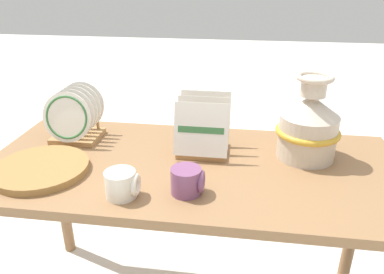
{
  "coord_description": "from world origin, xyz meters",
  "views": [
    {
      "loc": [
        0.17,
        -1.21,
        1.42
      ],
      "look_at": [
        0.0,
        0.0,
        0.86
      ],
      "focal_mm": 35.0,
      "sensor_mm": 36.0,
      "label": 1
    }
  ],
  "objects_px": {
    "mug_cream_glaze": "(122,184)",
    "ceramic_vase": "(309,125)",
    "dish_rack_round_plates": "(75,119)",
    "dish_rack_square_plates": "(203,135)",
    "mug_plum_glaze": "(188,181)",
    "wicker_charger_stack": "(41,169)"
  },
  "relations": [
    {
      "from": "dish_rack_round_plates",
      "to": "dish_rack_square_plates",
      "type": "xyz_separation_m",
      "value": [
        0.54,
        -0.04,
        -0.02
      ]
    },
    {
      "from": "dish_rack_round_plates",
      "to": "mug_cream_glaze",
      "type": "relative_size",
      "value": 2.06
    },
    {
      "from": "ceramic_vase",
      "to": "mug_plum_glaze",
      "type": "distance_m",
      "value": 0.52
    },
    {
      "from": "dish_rack_square_plates",
      "to": "wicker_charger_stack",
      "type": "xyz_separation_m",
      "value": [
        -0.55,
        -0.24,
        -0.06
      ]
    },
    {
      "from": "mug_plum_glaze",
      "to": "dish_rack_round_plates",
      "type": "bearing_deg",
      "value": 147.09
    },
    {
      "from": "dish_rack_square_plates",
      "to": "mug_plum_glaze",
      "type": "relative_size",
      "value": 2.05
    },
    {
      "from": "mug_cream_glaze",
      "to": "ceramic_vase",
      "type": "bearing_deg",
      "value": 30.93
    },
    {
      "from": "dish_rack_square_plates",
      "to": "wicker_charger_stack",
      "type": "relative_size",
      "value": 0.67
    },
    {
      "from": "mug_plum_glaze",
      "to": "mug_cream_glaze",
      "type": "bearing_deg",
      "value": -166.39
    },
    {
      "from": "wicker_charger_stack",
      "to": "mug_cream_glaze",
      "type": "height_order",
      "value": "mug_cream_glaze"
    },
    {
      "from": "dish_rack_square_plates",
      "to": "mug_cream_glaze",
      "type": "xyz_separation_m",
      "value": [
        -0.22,
        -0.35,
        -0.03
      ]
    },
    {
      "from": "ceramic_vase",
      "to": "mug_plum_glaze",
      "type": "xyz_separation_m",
      "value": [
        -0.41,
        -0.32,
        -0.09
      ]
    },
    {
      "from": "ceramic_vase",
      "to": "dish_rack_round_plates",
      "type": "bearing_deg",
      "value": 178.46
    },
    {
      "from": "ceramic_vase",
      "to": "dish_rack_square_plates",
      "type": "bearing_deg",
      "value": -178.0
    },
    {
      "from": "dish_rack_square_plates",
      "to": "mug_cream_glaze",
      "type": "bearing_deg",
      "value": -121.55
    },
    {
      "from": "dish_rack_square_plates",
      "to": "mug_plum_glaze",
      "type": "bearing_deg",
      "value": -92.7
    },
    {
      "from": "dish_rack_round_plates",
      "to": "wicker_charger_stack",
      "type": "bearing_deg",
      "value": -91.96
    },
    {
      "from": "dish_rack_round_plates",
      "to": "wicker_charger_stack",
      "type": "height_order",
      "value": "dish_rack_round_plates"
    },
    {
      "from": "mug_cream_glaze",
      "to": "wicker_charger_stack",
      "type": "bearing_deg",
      "value": 162.22
    },
    {
      "from": "wicker_charger_stack",
      "to": "dish_rack_square_plates",
      "type": "bearing_deg",
      "value": 23.85
    },
    {
      "from": "ceramic_vase",
      "to": "wicker_charger_stack",
      "type": "height_order",
      "value": "ceramic_vase"
    },
    {
      "from": "ceramic_vase",
      "to": "mug_cream_glaze",
      "type": "height_order",
      "value": "ceramic_vase"
    }
  ]
}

